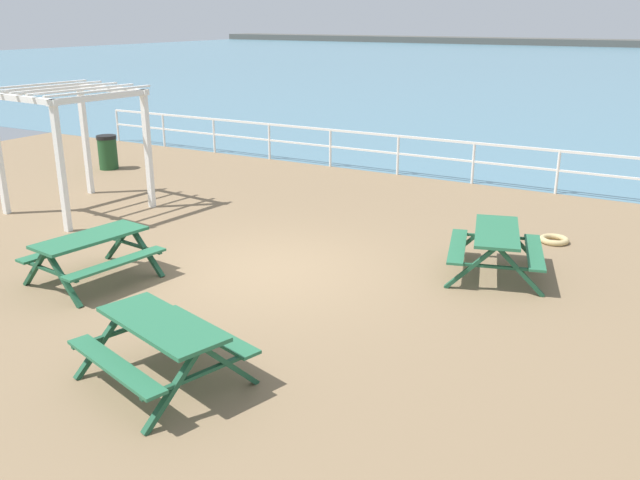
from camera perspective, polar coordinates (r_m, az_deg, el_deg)
ground_plane at (r=11.62m, az=-4.13°, el=-2.96°), size 30.00×24.00×0.20m
sea_band at (r=62.13m, az=24.79°, el=13.01°), size 142.00×90.00×0.01m
seaward_railing at (r=18.09m, az=9.68°, el=7.44°), size 23.07×0.07×1.08m
picnic_table_near_right at (r=11.48m, az=-18.73°, el=-0.57°), size 1.75×1.98×0.80m
picnic_table_far_left at (r=8.13m, az=-13.17°, el=-7.95°), size 2.14×1.94×0.80m
picnic_table_seaward at (r=11.52m, az=14.65°, el=-0.11°), size 1.94×2.14×0.80m
lattice_pergola at (r=15.59m, az=-20.31°, el=9.45°), size 2.65×2.76×2.70m
litter_bin at (r=20.01m, az=-17.49°, el=7.09°), size 0.55×0.55×0.95m
rope_coil at (r=13.65m, az=19.16°, el=0.02°), size 0.55×0.55×0.11m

